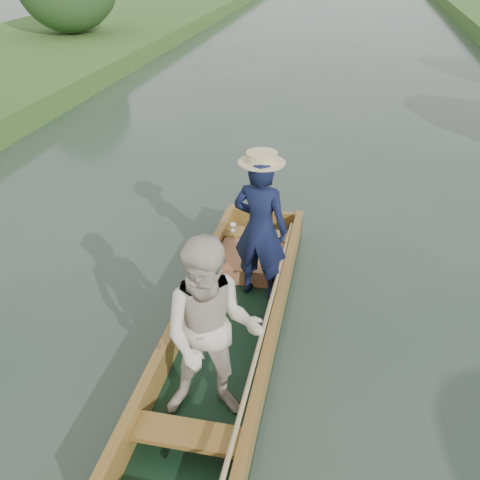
# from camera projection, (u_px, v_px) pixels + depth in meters

# --- Properties ---
(ground) EXTENTS (120.00, 120.00, 0.00)m
(ground) POSITION_uv_depth(u_px,v_px,m) (229.00, 339.00, 6.01)
(ground) COLOR #283D30
(ground) RESTS_ON ground
(trees_far) EXTENTS (22.96, 15.04, 4.34)m
(trees_far) POSITION_uv_depth(u_px,v_px,m) (284.00, 5.00, 12.59)
(trees_far) COLOR #47331E
(trees_far) RESTS_ON ground
(punt) EXTENTS (1.16, 5.00, 1.91)m
(punt) POSITION_uv_depth(u_px,v_px,m) (232.00, 301.00, 5.49)
(punt) COLOR black
(punt) RESTS_ON ground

